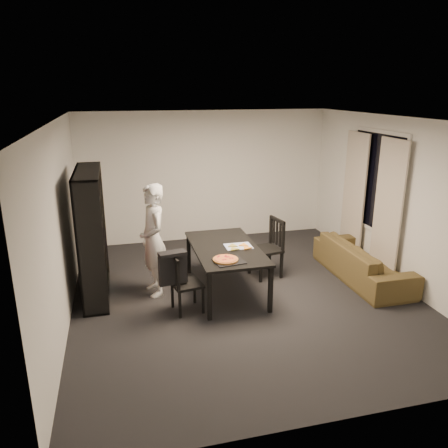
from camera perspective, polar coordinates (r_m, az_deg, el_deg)
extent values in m
cube|color=black|center=(6.73, 2.58, -9.18)|extent=(5.00, 5.50, 0.01)
cube|color=white|center=(6.04, 2.92, 13.48)|extent=(5.00, 5.50, 0.01)
cube|color=white|center=(8.86, -2.42, 6.22)|extent=(5.00, 0.01, 2.60)
cube|color=white|center=(3.88, 14.69, -9.27)|extent=(5.00, 0.01, 2.60)
cube|color=white|center=(6.05, -20.54, -0.14)|extent=(0.01, 5.50, 2.60)
cube|color=white|center=(7.37, 21.72, 2.71)|extent=(0.01, 5.50, 2.60)
cube|color=black|center=(7.80, 19.27, 5.24)|extent=(0.02, 1.40, 1.60)
cube|color=white|center=(7.79, 19.24, 5.24)|extent=(0.03, 1.52, 1.72)
cube|color=beige|center=(7.41, 20.61, 1.71)|extent=(0.03, 0.70, 2.25)
cube|color=beige|center=(8.25, 16.60, 3.62)|extent=(0.03, 0.70, 2.25)
cube|color=black|center=(6.70, -16.81, -1.29)|extent=(0.35, 1.50, 1.90)
cube|color=black|center=(6.58, 0.21, -3.16)|extent=(0.96, 1.73, 0.04)
cube|color=black|center=(5.90, -1.92, -9.48)|extent=(0.06, 0.06, 0.68)
cube|color=black|center=(6.12, 6.09, -8.55)|extent=(0.06, 0.06, 0.68)
cube|color=black|center=(7.37, -4.63, -3.91)|extent=(0.06, 0.06, 0.68)
cube|color=black|center=(7.55, 1.85, -3.34)|extent=(0.06, 0.06, 0.68)
cube|color=black|center=(6.14, -4.84, -7.82)|extent=(0.45, 0.45, 0.04)
cube|color=black|center=(5.99, -6.51, -6.12)|extent=(0.10, 0.39, 0.42)
cube|color=black|center=(5.92, -6.57, -4.42)|extent=(0.09, 0.37, 0.05)
cube|color=black|center=(6.14, -2.77, -9.95)|extent=(0.04, 0.04, 0.38)
cube|color=black|center=(6.42, -3.87, -8.69)|extent=(0.04, 0.04, 0.38)
cube|color=black|center=(6.04, -5.78, -10.51)|extent=(0.04, 0.04, 0.38)
cube|color=black|center=(6.33, -6.76, -9.19)|extent=(0.04, 0.04, 0.38)
cube|color=black|center=(7.22, 5.46, -3.34)|extent=(0.53, 0.53, 0.04)
cube|color=black|center=(7.24, 6.92, -1.13)|extent=(0.13, 0.45, 0.48)
cube|color=black|center=(7.17, 6.99, 0.54)|extent=(0.11, 0.43, 0.05)
cube|color=black|center=(7.38, 3.34, -4.85)|extent=(0.04, 0.04, 0.44)
cube|color=black|center=(7.07, 4.83, -5.92)|extent=(0.04, 0.04, 0.44)
cube|color=black|center=(7.56, 5.95, -4.37)|extent=(0.04, 0.04, 0.44)
cube|color=black|center=(7.25, 7.51, -5.38)|extent=(0.04, 0.04, 0.44)
cube|color=black|center=(5.98, -6.68, -5.94)|extent=(0.40, 0.14, 0.42)
cube|color=black|center=(5.89, -6.76, -3.86)|extent=(0.39, 0.23, 0.05)
imported|color=silver|center=(6.54, -9.21, -2.12)|extent=(0.52, 0.69, 1.70)
cube|color=black|center=(6.02, 0.67, -4.90)|extent=(0.44, 0.37, 0.01)
cylinder|color=#A1642E|center=(6.03, 0.21, -4.66)|extent=(0.35, 0.35, 0.02)
cylinder|color=orange|center=(6.03, 0.21, -4.53)|extent=(0.31, 0.31, 0.01)
cube|color=silver|center=(6.59, 1.87, -2.92)|extent=(0.40, 0.30, 0.01)
imported|color=#463D1C|center=(7.52, 17.63, -4.63)|extent=(0.79, 2.02, 0.59)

